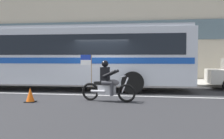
# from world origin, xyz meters

# --- Properties ---
(ground_plane) EXTENTS (60.00, 60.00, 0.00)m
(ground_plane) POSITION_xyz_m (0.00, 0.00, 0.00)
(ground_plane) COLOR #2B2B2D
(sidewalk_curb) EXTENTS (28.00, 3.80, 0.15)m
(sidewalk_curb) POSITION_xyz_m (0.00, 5.10, 0.07)
(sidewalk_curb) COLOR #B7B2A8
(sidewalk_curb) RESTS_ON ground_plane
(lane_center_stripe) EXTENTS (26.60, 0.14, 0.01)m
(lane_center_stripe) POSITION_xyz_m (0.00, -0.60, 0.00)
(lane_center_stripe) COLOR silver
(lane_center_stripe) RESTS_ON ground_plane
(office_building_facade) EXTENTS (28.00, 0.89, 10.43)m
(office_building_facade) POSITION_xyz_m (0.00, 7.39, 5.22)
(office_building_facade) COLOR #B2A893
(office_building_facade) RESTS_ON ground_plane
(transit_bus) EXTENTS (12.60, 2.96, 3.22)m
(transit_bus) POSITION_xyz_m (-2.00, 1.19, 1.88)
(transit_bus) COLOR silver
(transit_bus) RESTS_ON ground_plane
(motorcycle_with_rider) EXTENTS (2.18, 0.68, 1.78)m
(motorcycle_with_rider) POSITION_xyz_m (0.64, -2.05, 0.67)
(motorcycle_with_rider) COLOR black
(motorcycle_with_rider) RESTS_ON ground_plane
(fire_hydrant) EXTENTS (0.22, 0.30, 0.75)m
(fire_hydrant) POSITION_xyz_m (1.05, 3.61, 0.52)
(fire_hydrant) COLOR red
(fire_hydrant) RESTS_ON sidewalk_curb
(traffic_cone) EXTENTS (0.36, 0.36, 0.55)m
(traffic_cone) POSITION_xyz_m (-2.18, -2.66, 0.26)
(traffic_cone) COLOR #EA590F
(traffic_cone) RESTS_ON ground_plane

